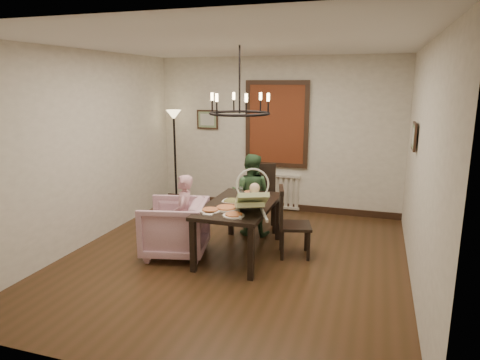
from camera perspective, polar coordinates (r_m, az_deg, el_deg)
The scene contains 17 objects.
room_shell at distance 5.84m, azimuth 0.22°, elevation 3.61°, with size 4.51×5.00×2.81m.
dining_table at distance 5.85m, azimuth -0.05°, elevation -3.98°, with size 0.88×1.56×0.73m.
chair_far at distance 6.87m, azimuth 2.90°, elevation -2.38°, with size 0.47×0.47×1.07m, color black, non-canonical shape.
chair_right at distance 5.90m, azimuth 7.35°, elevation -5.54°, with size 0.43×0.43×0.97m, color black, non-canonical shape.
armchair at distance 5.98m, azimuth -8.69°, elevation -6.33°, with size 0.83×0.86×0.78m, color #E0ABBE.
elderly_woman at distance 5.92m, azimuth -7.47°, elevation -5.65°, with size 0.34×0.23×0.94m, color #CF929E.
seated_man at distance 6.67m, azimuth 1.45°, elevation -2.86°, with size 0.52×0.40×1.06m, color #335633.
baby_bouncer at distance 5.32m, azimuth 1.51°, elevation -2.52°, with size 0.44×0.61×0.40m, color beige, non-canonical shape.
salad_bowl at distance 5.77m, azimuth -1.16°, elevation -2.96°, with size 0.30×0.30×0.07m, color white.
pizza_platter at distance 5.56m, azimuth -1.84°, elevation -3.77°, with size 0.29×0.29×0.04m, color tan.
drinking_glass at distance 5.88m, azimuth 0.31°, elevation -2.29°, with size 0.07×0.07×0.15m, color silver.
window_blinds at distance 7.82m, azimuth 4.91°, elevation 7.41°, with size 1.00×0.03×1.40m, color brown.
radiator at distance 8.05m, azimuth 4.77°, elevation -1.46°, with size 0.92×0.12×0.62m, color silver, non-canonical shape.
picture_back at distance 8.23m, azimuth -4.35°, elevation 8.04°, with size 0.42×0.03×0.36m, color black.
picture_right at distance 6.08m, azimuth 22.21°, elevation 5.41°, with size 0.42×0.03×0.36m, color black.
floor_lamp at distance 8.27m, azimuth -8.64°, elevation 2.71°, with size 0.30×0.30×1.80m, color black, non-canonical shape.
chandelier at distance 5.61m, azimuth -0.06°, elevation 8.88°, with size 0.80×0.80×0.04m, color black.
Camera 1 is at (1.75, -5.13, 2.35)m, focal length 32.00 mm.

